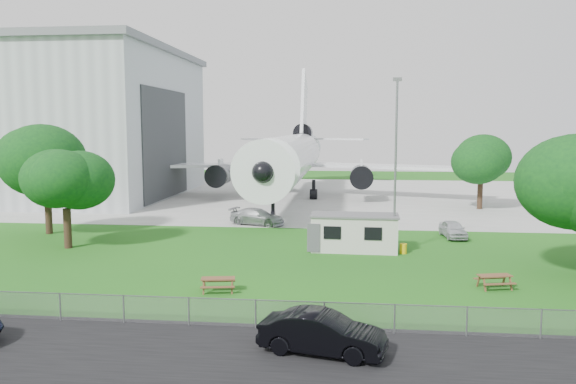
# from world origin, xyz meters

# --- Properties ---
(ground) EXTENTS (160.00, 160.00, 0.00)m
(ground) POSITION_xyz_m (0.00, 0.00, 0.00)
(ground) COLOR #287319
(asphalt_strip) EXTENTS (120.00, 8.00, 0.02)m
(asphalt_strip) POSITION_xyz_m (0.00, -13.00, 0.01)
(asphalt_strip) COLOR black
(asphalt_strip) RESTS_ON ground
(concrete_apron) EXTENTS (120.00, 46.00, 0.03)m
(concrete_apron) POSITION_xyz_m (0.00, 38.00, 0.01)
(concrete_apron) COLOR #B7B7B2
(concrete_apron) RESTS_ON ground
(hangar) EXTENTS (43.00, 31.00, 18.55)m
(hangar) POSITION_xyz_m (-37.97, 36.00, 9.41)
(hangar) COLOR #B2B7BC
(hangar) RESTS_ON ground
(airliner) EXTENTS (46.36, 47.73, 17.69)m
(airliner) POSITION_xyz_m (-2.00, 35.86, 5.27)
(airliner) COLOR white
(airliner) RESTS_ON ground
(site_cabin) EXTENTS (6.79, 2.88, 2.62)m
(site_cabin) POSITION_xyz_m (5.46, 6.64, 1.31)
(site_cabin) COLOR beige
(site_cabin) RESTS_ON ground
(picnic_west) EXTENTS (2.03, 1.78, 0.76)m
(picnic_west) POSITION_xyz_m (-1.90, -4.28, 0.00)
(picnic_west) COLOR brown
(picnic_west) RESTS_ON ground
(picnic_east) EXTENTS (2.11, 1.89, 0.76)m
(picnic_east) POSITION_xyz_m (12.98, -2.08, 0.00)
(picnic_east) COLOR brown
(picnic_east) RESTS_ON ground
(fence) EXTENTS (58.00, 0.04, 1.30)m
(fence) POSITION_xyz_m (0.00, -9.50, 0.00)
(fence) COLOR gray
(fence) RESTS_ON ground
(lamp_mast) EXTENTS (0.16, 0.16, 12.00)m
(lamp_mast) POSITION_xyz_m (8.20, 6.20, 6.00)
(lamp_mast) COLOR slate
(lamp_mast) RESTS_ON ground
(tree_west_big) EXTENTS (7.68, 7.68, 9.72)m
(tree_west_big) POSITION_xyz_m (-19.60, 10.39, 5.87)
(tree_west_big) COLOR #382619
(tree_west_big) RESTS_ON ground
(tree_west_small) EXTENTS (5.84, 5.84, 7.93)m
(tree_west_small) POSITION_xyz_m (-15.31, 5.30, 4.99)
(tree_west_small) COLOR #382619
(tree_west_small) RESTS_ON ground
(tree_far_apron) EXTENTS (6.26, 6.26, 8.22)m
(tree_far_apron) POSITION_xyz_m (19.05, 28.54, 5.08)
(tree_far_apron) COLOR #382619
(tree_far_apron) RESTS_ON ground
(car_centre_sedan) EXTENTS (5.17, 2.75, 1.62)m
(car_centre_sedan) POSITION_xyz_m (4.03, -11.95, 0.81)
(car_centre_sedan) COLOR black
(car_centre_sedan) RESTS_ON ground
(car_ne_hatch) EXTENTS (1.94, 4.03, 1.33)m
(car_ne_hatch) POSITION_xyz_m (13.33, 12.23, 0.66)
(car_ne_hatch) COLOR #B2B5BA
(car_ne_hatch) RESTS_ON ground
(car_apron_van) EXTENTS (5.42, 3.42, 1.46)m
(car_apron_van) POSITION_xyz_m (-3.15, 16.38, 0.73)
(car_apron_van) COLOR #AAACB1
(car_apron_van) RESTS_ON ground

